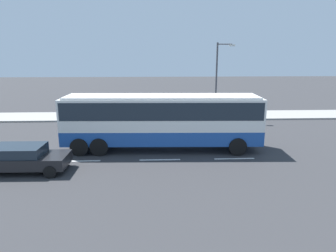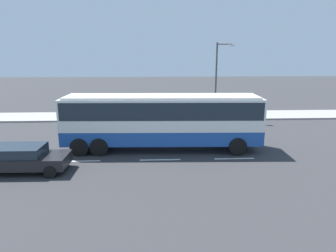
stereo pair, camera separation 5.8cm
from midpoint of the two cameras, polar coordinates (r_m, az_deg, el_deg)
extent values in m
plane|color=#333335|center=(20.44, -2.04, -3.86)|extent=(120.00, 120.00, 0.00)
cube|color=gray|center=(29.82, -2.21, 1.91)|extent=(80.00, 4.00, 0.15)
cube|color=white|center=(18.48, -16.23, -6.34)|extent=(2.40, 0.16, 0.01)
cube|color=white|center=(17.95, -1.44, -6.37)|extent=(2.40, 0.16, 0.01)
cube|color=white|center=(18.56, 12.46, -6.02)|extent=(2.40, 0.16, 0.01)
cube|color=#1E4C9E|center=(19.53, -1.04, -1.64)|extent=(12.55, 2.88, 0.90)
cube|color=white|center=(19.20, -1.06, 2.49)|extent=(12.55, 2.88, 1.97)
cube|color=#1E2833|center=(19.14, -1.06, 3.35)|extent=(12.30, 2.90, 1.09)
cube|color=#1E2833|center=(20.10, 16.89, 2.69)|extent=(0.20, 2.26, 1.58)
cube|color=white|center=(19.02, -1.07, 5.58)|extent=(12.04, 2.72, 0.12)
cylinder|color=black|center=(21.25, 11.60, -1.90)|extent=(1.11, 0.34, 1.10)
cylinder|color=black|center=(19.05, 13.05, -3.80)|extent=(1.11, 0.34, 1.10)
cylinder|color=black|center=(21.16, -11.45, -1.96)|extent=(1.11, 0.34, 1.10)
cylinder|color=black|center=(18.95, -12.76, -3.88)|extent=(1.11, 0.34, 1.10)
cylinder|color=black|center=(21.42, -14.61, -1.95)|extent=(1.11, 0.34, 1.10)
cylinder|color=black|center=(19.24, -16.27, -3.83)|extent=(1.11, 0.34, 1.10)
cube|color=black|center=(17.77, -25.52, -5.88)|extent=(4.70, 1.94, 0.60)
cube|color=#1E2833|center=(17.69, -26.28, -4.17)|extent=(2.59, 1.76, 0.51)
cylinder|color=black|center=(18.05, -19.38, -5.99)|extent=(0.64, 0.21, 0.64)
cylinder|color=black|center=(16.47, -21.23, -8.06)|extent=(0.64, 0.21, 0.64)
cylinder|color=black|center=(19.35, -28.96, -5.66)|extent=(0.64, 0.21, 0.64)
cylinder|color=black|center=(29.14, -6.11, 2.58)|extent=(0.14, 0.14, 0.87)
cylinder|color=black|center=(29.29, -6.01, 2.64)|extent=(0.14, 0.14, 0.87)
cylinder|color=#2672B2|center=(29.08, -6.10, 4.09)|extent=(0.32, 0.32, 0.65)
sphere|color=#9E7051|center=(29.01, -6.12, 4.95)|extent=(0.24, 0.24, 0.24)
cylinder|color=black|center=(28.47, 1.42, 2.28)|extent=(0.14, 0.14, 0.76)
cylinder|color=black|center=(28.63, 1.39, 2.34)|extent=(0.14, 0.14, 0.76)
cylinder|color=gold|center=(28.43, 1.41, 3.62)|extent=(0.32, 0.32, 0.57)
sphere|color=tan|center=(28.36, 1.42, 4.38)|extent=(0.20, 0.20, 0.20)
cylinder|color=#47474C|center=(28.12, 9.12, 8.26)|extent=(0.16, 0.16, 6.87)
cylinder|color=#47474C|center=(28.15, 10.73, 14.91)|extent=(1.31, 0.10, 0.10)
cube|color=silver|center=(28.30, 12.05, 14.64)|extent=(0.50, 0.24, 0.16)
camera|label=1|loc=(0.03, 90.09, -0.02)|focal=32.38mm
camera|label=2|loc=(0.03, -89.91, 0.02)|focal=32.38mm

